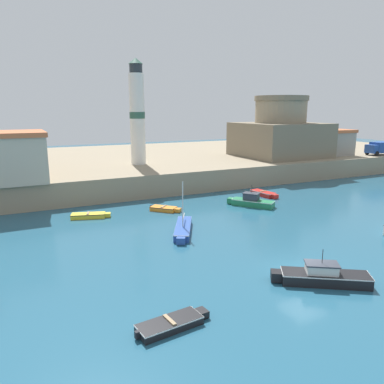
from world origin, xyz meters
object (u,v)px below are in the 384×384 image
Objects in this scene: dinghy_yellow_2 at (89,215)px; dinghy_red_3 at (264,193)px; dinghy_black_1 at (171,323)px; dinghy_orange_5 at (165,209)px; motorboat_black_6 at (322,276)px; harbor_shed_mid_row at (15,156)px; truck_on_quay at (378,148)px; sailboat_blue_0 at (183,228)px; harbor_shed_near_wharf at (326,142)px; fortress at (280,134)px; motorboat_green_7 at (252,201)px; lighthouse at (137,114)px.

dinghy_red_3 is at bearing 0.70° from dinghy_yellow_2.
dinghy_black_1 is 1.31× the size of dinghy_orange_5.
motorboat_black_6 is 0.77× the size of harbor_shed_mid_row.
truck_on_quay is (40.27, 27.96, 3.57)m from motorboat_black_6.
motorboat_black_6 is at bearing -74.04° from sailboat_blue_0.
harbor_shed_near_wharf is at bearing 3.52° from harbor_shed_mid_row.
dinghy_yellow_2 is 0.45× the size of harbor_shed_near_wharf.
harbor_shed_near_wharf is at bearing -16.79° from fortress.
dinghy_red_3 is at bearing 61.85° from motorboat_black_6.
dinghy_red_3 is 19.15m from fortress.
lighthouse is (-7.14, 17.79, 9.36)m from motorboat_green_7.
harbor_shed_near_wharf reaches higher than dinghy_yellow_2.
sailboat_blue_0 is at bearing -52.15° from harbor_shed_mid_row.
harbor_shed_near_wharf is at bearing 29.54° from motorboat_green_7.
lighthouse is (9.93, 14.57, 9.63)m from dinghy_yellow_2.
sailboat_blue_0 is 1.92× the size of dinghy_orange_5.
fortress is at bearing 163.21° from harbor_shed_near_wharf.
dinghy_black_1 is at bearing -116.94° from sailboat_blue_0.
dinghy_orange_5 is at bearing 96.86° from motorboat_black_6.
harbor_shed_mid_row is at bearing 179.21° from truck_on_quay.
sailboat_blue_0 is at bearing 63.06° from dinghy_black_1.
dinghy_red_3 is at bearing 29.53° from sailboat_blue_0.
dinghy_black_1 is at bearing -178.12° from motorboat_black_6.
dinghy_yellow_2 is 21.34m from dinghy_red_3.
harbor_shed_near_wharf reaches higher than dinghy_black_1.
harbor_shed_near_wharf reaches higher than truck_on_quay.
motorboat_black_6 is at bearing 1.88° from dinghy_black_1.
harbor_shed_near_wharf is (42.09, 32.03, 4.79)m from dinghy_black_1.
dinghy_red_3 is 0.57× the size of harbor_shed_mid_row.
motorboat_green_7 is 26.17m from harbor_shed_mid_row.
dinghy_orange_5 is at bearing 165.89° from motorboat_green_7.
sailboat_blue_0 is 24.91m from lighthouse.
motorboat_black_6 is 49.16m from truck_on_quay.
dinghy_yellow_2 is at bearing 169.31° from motorboat_green_7.
dinghy_yellow_2 is 0.80× the size of motorboat_green_7.
dinghy_black_1 is 0.72× the size of motorboat_black_6.
fortress is 40.37m from harbor_shed_mid_row.
motorboat_green_7 reaches higher than dinghy_black_1.
truck_on_quay is at bearing 10.60° from dinghy_orange_5.
truck_on_quay is (40.39, -7.43, -5.82)m from lighthouse.
fortress reaches higher than harbor_shed_near_wharf.
dinghy_black_1 is 10.22m from motorboat_black_6.
lighthouse is at bearing 55.71° from dinghy_yellow_2.
motorboat_black_6 reaches higher than dinghy_red_3.
dinghy_red_3 is 0.96× the size of truck_on_quay.
dinghy_black_1 is at bearing -111.04° from dinghy_orange_5.
harbor_shed_near_wharf reaches higher than dinghy_red_3.
sailboat_blue_0 reaches higher than dinghy_yellow_2.
lighthouse is 17.86m from harbor_shed_mid_row.
motorboat_black_6 is at bearing -83.14° from dinghy_orange_5.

